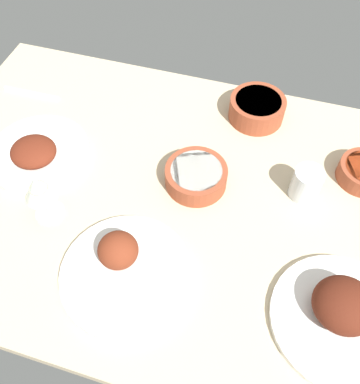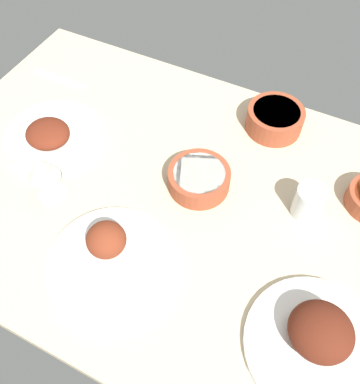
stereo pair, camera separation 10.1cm
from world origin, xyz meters
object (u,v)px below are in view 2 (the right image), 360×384
Objects in this scene: water_tumbler at (309,202)px; fork_loose at (59,78)px; wine_glass at (42,170)px; plate_center_main at (51,135)px; bowl_cream at (199,178)px; plate_near_viewer at (318,339)px; plate_far_side at (110,256)px; bowl_potatoes at (275,119)px.

water_tumbler is 0.47× the size of fork_loose.
plate_center_main is at bearing 126.46° from wine_glass.
plate_center_main reaches higher than bowl_cream.
wine_glass is at bearing 174.90° from plate_near_viewer.
plate_center_main is 1.72× the size of bowl_cream.
bowl_cream is at bearing 5.27° from plate_center_main.
plate_far_side is 1.60× the size of fork_loose.
plate_near_viewer is 1.84× the size of bowl_potatoes.
fork_loose is at bearing 162.45° from bowl_cream.
bowl_potatoes is 0.86× the size of fork_loose.
water_tumbler reaches higher than fork_loose.
bowl_cream is 1.84× the size of water_tumbler.
plate_center_main is 1.72× the size of bowl_potatoes.
plate_center_main is 61.54cm from bowl_potatoes.
bowl_potatoes is 67.43cm from fork_loose.
bowl_cream is 1.12× the size of wine_glass.
water_tumbler is at bearing 110.33° from plate_near_viewer.
water_tumbler is (16.25, -23.37, 0.75)cm from bowl_potatoes.
wine_glass reaches higher than bowl_potatoes.
wine_glass reaches higher than bowl_cream.
bowl_potatoes is (10.20, 27.70, 0.62)cm from bowl_cream.
plate_center_main is 25.87cm from fork_loose.
plate_center_main is at bearing 121.75° from fork_loose.
plate_near_viewer is 3.39× the size of water_tumbler.
bowl_cream is 26.83cm from water_tumbler.
plate_center_main is at bearing 165.10° from plate_near_viewer.
water_tumbler is at bearing 22.03° from wine_glass.
plate_center_main is at bearing 144.71° from plate_far_side.
bowl_cream is at bearing -170.69° from water_tumbler.
plate_near_viewer is at bearing -62.80° from bowl_potatoes.
plate_near_viewer is 2.06× the size of wine_glass.
wine_glass is (11.19, -15.14, 7.91)cm from plate_center_main.
bowl_potatoes is 1.12× the size of wine_glass.
plate_near_viewer is 45.10cm from bowl_cream.
bowl_cream is 0.87× the size of fork_loose.
plate_far_side is at bearing -176.63° from plate_near_viewer.
water_tumbler is at bearing 42.56° from plate_far_side.
bowl_cream is at bearing 146.01° from plate_near_viewer.
bowl_cream is (8.68, 27.92, 0.77)cm from plate_far_side.
plate_near_viewer is at bearing -5.10° from wine_glass.
water_tumbler is (26.45, 4.33, 1.36)cm from bowl_cream.
plate_center_main reaches higher than fork_loose.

